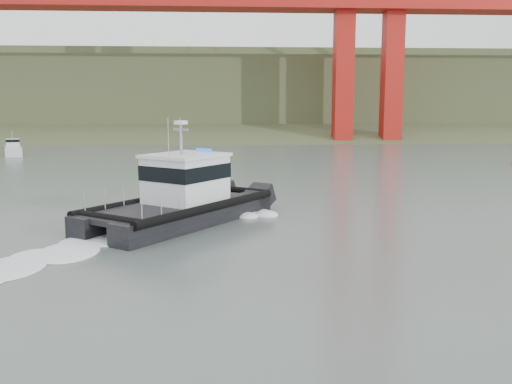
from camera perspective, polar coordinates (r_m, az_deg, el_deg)
ground at (r=18.89m, az=3.18°, el=-11.48°), size 400.00×400.00×0.00m
headlands at (r=143.08m, az=-2.91°, el=9.15°), size 500.00×105.36×27.12m
patrol_boat at (r=31.73m, az=-7.43°, el=-0.43°), size 10.67×12.15×5.80m
motorboat at (r=77.80m, az=-23.12°, el=3.99°), size 3.81×6.12×3.20m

